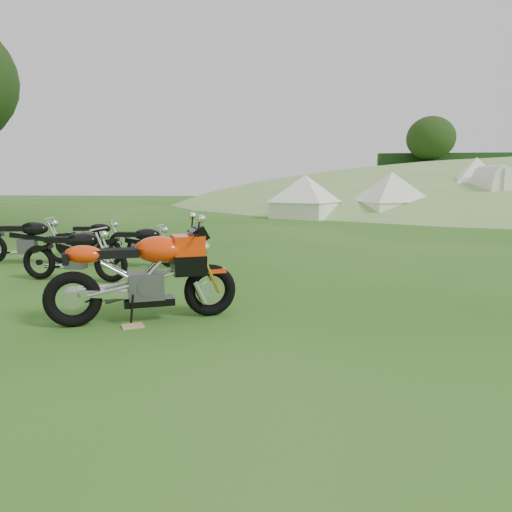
% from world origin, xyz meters
% --- Properties ---
extents(ground, '(120.00, 120.00, 0.00)m').
position_xyz_m(ground, '(0.00, 0.00, 0.00)').
color(ground, '#225111').
rests_on(ground, ground).
extents(sport_motorcycle, '(2.33, 1.48, 1.38)m').
position_xyz_m(sport_motorcycle, '(-1.38, 0.31, 0.69)').
color(sport_motorcycle, '#EE3608').
rests_on(sport_motorcycle, ground).
extents(plywood_board, '(0.33, 0.31, 0.02)m').
position_xyz_m(plywood_board, '(-1.44, 0.03, 0.01)').
color(plywood_board, tan).
rests_on(plywood_board, ground).
extents(vintage_moto_a, '(2.00, 0.58, 1.04)m').
position_xyz_m(vintage_moto_a, '(-3.54, 2.70, 0.52)').
color(vintage_moto_a, black).
rests_on(vintage_moto_a, ground).
extents(vintage_moto_b, '(1.86, 0.58, 0.96)m').
position_xyz_m(vintage_moto_b, '(-2.90, 4.28, 0.48)').
color(vintage_moto_b, black).
rests_on(vintage_moto_b, ground).
extents(vintage_moto_c, '(1.79, 0.85, 0.92)m').
position_xyz_m(vintage_moto_c, '(-4.61, 5.80, 0.46)').
color(vintage_moto_c, black).
rests_on(vintage_moto_c, ground).
extents(vintage_moto_d, '(2.11, 0.91, 1.08)m').
position_xyz_m(vintage_moto_d, '(-5.51, 4.39, 0.54)').
color(vintage_moto_d, black).
rests_on(vintage_moto_d, ground).
extents(tent_left, '(3.52, 3.52, 2.32)m').
position_xyz_m(tent_left, '(0.16, 19.35, 1.16)').
color(tent_left, white).
rests_on(tent_left, ground).
extents(tent_mid, '(3.64, 3.64, 2.42)m').
position_xyz_m(tent_mid, '(4.37, 19.55, 1.21)').
color(tent_mid, white).
rests_on(tent_mid, ground).
extents(tent_right, '(3.46, 3.46, 2.88)m').
position_xyz_m(tent_right, '(8.91, 21.66, 1.44)').
color(tent_right, white).
rests_on(tent_right, ground).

